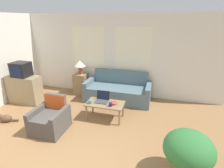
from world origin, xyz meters
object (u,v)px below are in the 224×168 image
coffee_table (105,105)px  cup_navy (90,102)px  potted_plant (188,151)px  television (21,69)px  cup_yellow (110,105)px  laptop (102,99)px  snack_bowl (114,103)px  couch (118,91)px  armchair (51,120)px  table_lamp (80,65)px  cat_black (5,118)px

coffee_table → cup_navy: 0.39m
potted_plant → television: bearing=160.2°
television → cup_yellow: 2.89m
cup_navy → cup_yellow: 0.54m
laptop → cup_navy: (-0.25, -0.20, -0.02)m
coffee_table → snack_bowl: (0.22, 0.02, 0.08)m
cup_yellow → couch: bearing=95.4°
television → cup_navy: size_ratio=4.90×
armchair → potted_plant: (2.85, -0.55, 0.25)m
table_lamp → cup_navy: size_ratio=4.66×
coffee_table → cup_navy: bearing=-162.5°
cup_navy → snack_bowl: 0.59m
cup_yellow → coffee_table: bearing=144.1°
armchair → cup_navy: 1.00m
television → snack_bowl: television is taller
cat_black → couch: bearing=-156.0°
laptop → snack_bowl: laptop is taller
cup_navy → cat_black: bearing=-160.3°
table_lamp → snack_bowl: size_ratio=2.44×
potted_plant → armchair: bearing=169.0°
table_lamp → armchair: bearing=-83.7°
table_lamp → cup_navy: (0.93, -1.45, -0.54)m
cup_yellow → table_lamp: bearing=135.1°
couch → cat_black: 3.16m
armchair → potted_plant: 2.91m
coffee_table → snack_bowl: 0.23m
armchair → table_lamp: table_lamp is taller
table_lamp → potted_plant: table_lamp is taller
couch → laptop: 1.14m
television → coffee_table: bearing=-5.3°
snack_bowl → cat_black: 2.75m
television → table_lamp: bearing=39.1°
armchair → cup_yellow: (1.23, 0.67, 0.23)m
armchair → cup_yellow: bearing=28.4°
couch → cat_black: bearing=-140.1°
coffee_table → couch: bearing=87.5°
cup_navy → cat_black: size_ratio=0.19×
table_lamp → cat_black: (-1.08, -2.17, -0.91)m
cup_navy → potted_plant: size_ratio=0.12×
couch → armchair: couch is taller
snack_bowl → cat_black: bearing=-161.8°
cup_navy → snack_bowl: bearing=12.8°
television → cup_navy: bearing=-9.0°
cup_yellow → cup_navy: bearing=178.5°
table_lamp → coffee_table: table_lamp is taller
table_lamp → laptop: (1.19, -1.25, -0.52)m
snack_bowl → table_lamp: bearing=138.9°
couch → coffee_table: size_ratio=2.12×
laptop → snack_bowl: 0.33m
television → laptop: television is taller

